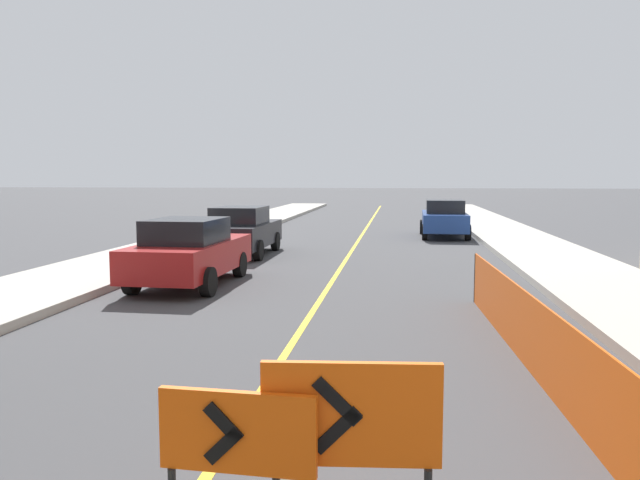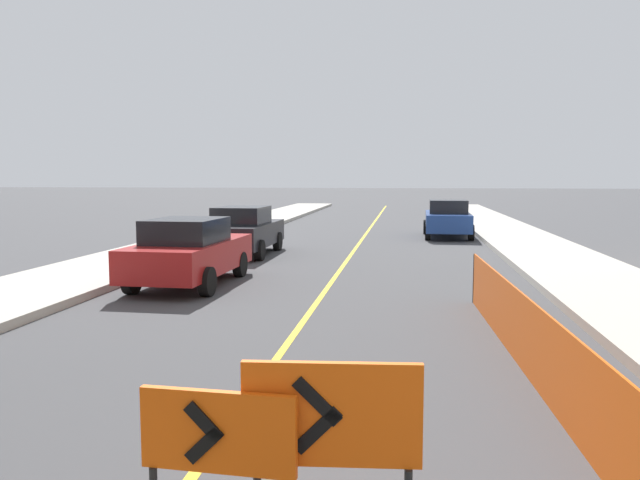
# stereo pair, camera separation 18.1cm
# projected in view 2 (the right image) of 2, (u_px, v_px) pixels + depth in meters

# --- Properties ---
(lane_stripe) EXTENTS (0.12, 67.02, 0.01)m
(lane_stripe) POSITION_uv_depth(u_px,v_px,m) (353.00, 251.00, 21.33)
(lane_stripe) COLOR gold
(lane_stripe) RESTS_ON ground_plane
(sidewalk_left) EXTENTS (3.07, 67.02, 0.18)m
(sidewalk_left) POSITION_uv_depth(u_px,v_px,m) (177.00, 246.00, 22.18)
(sidewalk_left) COLOR #ADA89E
(sidewalk_left) RESTS_ON ground_plane
(sidewalk_right) EXTENTS (3.07, 67.02, 0.18)m
(sidewalk_right) POSITION_uv_depth(u_px,v_px,m) (544.00, 252.00, 20.46)
(sidewalk_right) COLOR #ADA89E
(sidewalk_right) RESTS_ON ground_plane
(arrow_barricade_primary) EXTENTS (1.10, 0.13, 1.12)m
(arrow_barricade_primary) POSITION_uv_depth(u_px,v_px,m) (217.00, 438.00, 4.23)
(arrow_barricade_primary) COLOR #EF560C
(arrow_barricade_primary) RESTS_ON ground_plane
(arrow_barricade_secondary) EXTENTS (1.23, 0.16, 1.32)m
(arrow_barricade_secondary) POSITION_uv_depth(u_px,v_px,m) (331.00, 420.00, 4.22)
(arrow_barricade_secondary) COLOR #EF560C
(arrow_barricade_secondary) RESTS_ON ground_plane
(safety_mesh_fence) EXTENTS (0.40, 8.58, 1.01)m
(safety_mesh_fence) POSITION_uv_depth(u_px,v_px,m) (521.00, 329.00, 8.43)
(safety_mesh_fence) COLOR #EF560C
(safety_mesh_fence) RESTS_ON ground_plane
(parked_car_curb_near) EXTENTS (1.95, 4.36, 1.59)m
(parked_car_curb_near) POSITION_uv_depth(u_px,v_px,m) (189.00, 252.00, 14.68)
(parked_car_curb_near) COLOR maroon
(parked_car_curb_near) RESTS_ON ground_plane
(parked_car_curb_mid) EXTENTS (1.94, 4.32, 1.59)m
(parked_car_curb_mid) POSITION_uv_depth(u_px,v_px,m) (243.00, 231.00, 20.36)
(parked_car_curb_mid) COLOR black
(parked_car_curb_mid) RESTS_ON ground_plane
(parked_car_curb_far) EXTENTS (1.95, 4.34, 1.59)m
(parked_car_curb_far) POSITION_uv_depth(u_px,v_px,m) (448.00, 218.00, 26.26)
(parked_car_curb_far) COLOR navy
(parked_car_curb_far) RESTS_ON ground_plane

